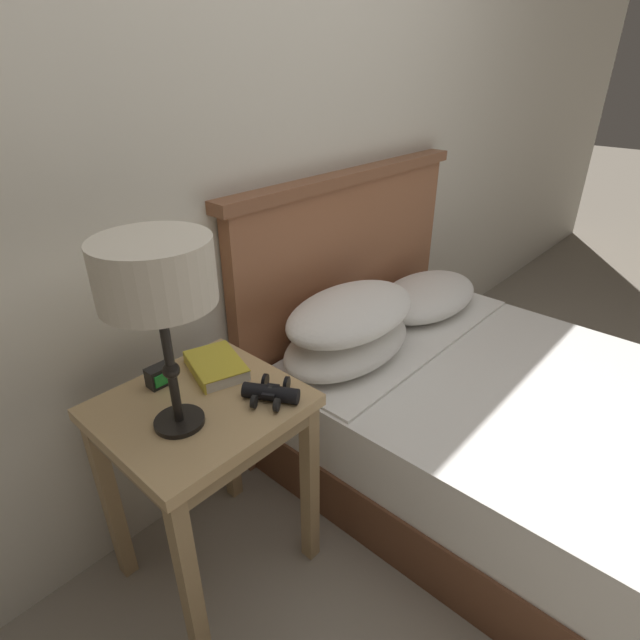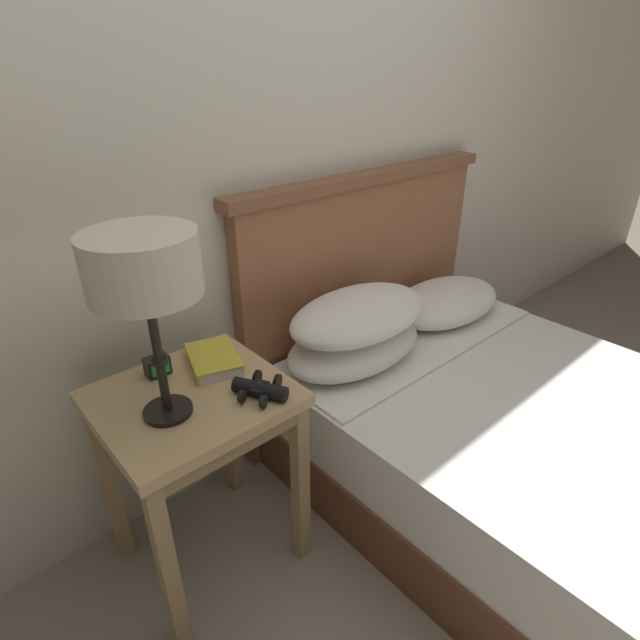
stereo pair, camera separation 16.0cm
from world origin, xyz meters
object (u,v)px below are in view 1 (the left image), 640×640
object	(u,v)px
book_on_nightstand	(215,366)
binoculars_pair	(271,393)
nightstand	(203,431)
bed	(527,432)
alarm_clock	(159,376)
table_lamp	(156,278)

from	to	relation	value
book_on_nightstand	binoculars_pair	world-z (taller)	binoculars_pair
nightstand	bed	distance (m)	1.19
nightstand	book_on_nightstand	distance (m)	0.20
binoculars_pair	nightstand	bearing A→B (deg)	135.53
binoculars_pair	alarm_clock	xyz separation A→B (m)	(-0.17, 0.29, 0.01)
nightstand	book_on_nightstand	world-z (taller)	book_on_nightstand
alarm_clock	bed	bearing A→B (deg)	-36.78
nightstand	table_lamp	size ratio (longest dim) A/B	1.33
bed	alarm_clock	distance (m)	1.33
table_lamp	alarm_clock	size ratio (longest dim) A/B	7.17
table_lamp	book_on_nightstand	world-z (taller)	table_lamp
nightstand	bed	size ratio (longest dim) A/B	0.33
alarm_clock	binoculars_pair	bearing A→B (deg)	-60.07
alarm_clock	book_on_nightstand	bearing A→B (deg)	-22.48
bed	nightstand	bearing A→B (deg)	148.51
book_on_nightstand	alarm_clock	world-z (taller)	alarm_clock
binoculars_pair	alarm_clock	bearing A→B (deg)	119.93
nightstand	binoculars_pair	distance (m)	0.24
nightstand	bed	world-z (taller)	bed
nightstand	alarm_clock	world-z (taller)	alarm_clock
bed	table_lamp	bearing A→B (deg)	152.23
table_lamp	book_on_nightstand	xyz separation A→B (m)	(0.21, 0.13, -0.39)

